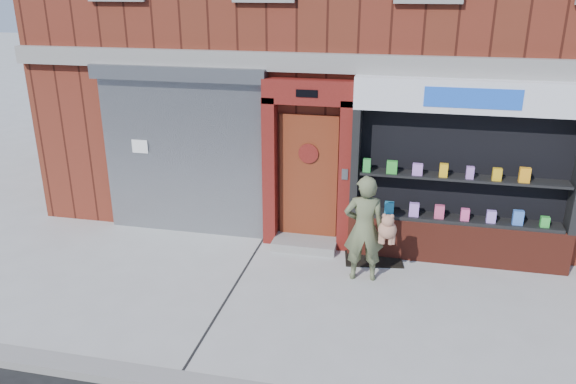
% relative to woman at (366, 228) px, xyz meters
% --- Properties ---
extents(ground, '(80.00, 80.00, 0.00)m').
position_rel_woman_xyz_m(ground, '(-0.34, -0.85, -0.85)').
color(ground, '#9E9E99').
rests_on(ground, ground).
extents(shutter_bay, '(3.10, 0.30, 3.04)m').
position_rel_woman_xyz_m(shutter_bay, '(-3.34, 1.08, 0.87)').
color(shutter_bay, gray).
rests_on(shutter_bay, ground).
extents(red_door_bay, '(1.52, 0.58, 2.90)m').
position_rel_woman_xyz_m(red_door_bay, '(-1.09, 1.01, 0.61)').
color(red_door_bay, '#5A130F').
rests_on(red_door_bay, ground).
extents(pharmacy_bay, '(3.50, 0.41, 3.00)m').
position_rel_woman_xyz_m(pharmacy_bay, '(1.41, 0.96, 0.52)').
color(pharmacy_bay, maroon).
rests_on(pharmacy_bay, ground).
extents(woman, '(0.82, 0.48, 1.69)m').
position_rel_woman_xyz_m(woman, '(0.00, 0.00, 0.00)').
color(woman, '#5E6743').
rests_on(woman, ground).
extents(doormat, '(1.02, 0.79, 0.02)m').
position_rel_woman_xyz_m(doormat, '(0.11, 0.70, -0.84)').
color(doormat, black).
rests_on(doormat, ground).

